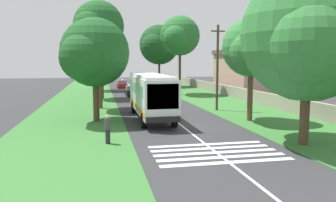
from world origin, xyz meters
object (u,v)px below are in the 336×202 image
Objects in this scene: roadside_building at (255,70)px; roadside_tree_left_0 at (97,40)px; roadside_tree_right_3 at (179,37)px; coach_bus at (151,94)px; trailing_minibus_0 at (136,77)px; roadside_tree_left_1 at (97,27)px; roadside_tree_right_2 at (304,38)px; trailing_car_2 at (122,84)px; utility_pole at (217,67)px; roadside_tree_right_1 at (158,46)px; roadside_tree_left_3 at (93,54)px; trailing_car_0 at (132,91)px; roadside_tree_left_2 at (100,43)px; trailing_car_1 at (149,87)px; roadside_tree_right_0 at (250,49)px; pedestrian at (108,129)px.

roadside_tree_left_0 is at bearing 75.41° from roadside_building.
coach_bus is at bearing 160.54° from roadside_tree_right_3.
roadside_tree_left_1 reaches higher than trailing_minibus_0.
roadside_tree_left_1 is at bearing 33.10° from roadside_tree_right_2.
roadside_tree_left_0 reaches higher than trailing_car_2.
utility_pole is (3.50, -7.11, 2.19)m from coach_bus.
roadside_tree_right_1 is at bearing 46.69° from roadside_building.
roadside_tree_right_2 is at bearing -130.37° from roadside_tree_left_3.
trailing_minibus_0 reaches higher than trailing_car_0.
trailing_car_0 is 0.38× the size of roadside_tree_right_3.
roadside_building is at bearing -46.90° from roadside_tree_left_3.
roadside_tree_left_2 reaches higher than trailing_minibus_0.
trailing_minibus_0 is 29.99m from roadside_tree_left_2.
trailing_car_2 is 0.72× the size of trailing_minibus_0.
trailing_car_0 is at bearing -154.18° from roadside_tree_left_0.
coach_bus is 2.60× the size of trailing_car_1.
trailing_car_2 is at bearing 11.67° from roadside_tree_right_0.
roadside_tree_right_0 reaches higher than roadside_tree_left_3.
trailing_minibus_0 is 46.52m from roadside_tree_left_3.
trailing_minibus_0 is 0.51× the size of roadside_tree_right_1.
roadside_tree_left_1 is (-27.69, 4.17, 7.54)m from trailing_car_2.
trailing_car_1 is 0.72× the size of trailing_minibus_0.
roadside_tree_right_2 is (-37.08, -3.42, 5.48)m from trailing_car_1.
coach_bus is at bearing 171.97° from trailing_car_1.
roadside_tree_right_2 is at bearing -179.64° from roadside_tree_right_1.
roadside_building is (-6.55, -25.16, -4.90)m from roadside_tree_left_0.
pedestrian is (-8.29, 3.81, -1.24)m from coach_bus.
roadside_tree_right_1 reaches higher than roadside_tree_left_3.
roadside_building is (-11.55, -20.85, 2.75)m from trailing_car_2.
roadside_tree_left_0 is 13.18m from roadside_tree_left_2.
roadside_tree_right_3 is 0.82× the size of roadside_building.
roadside_tree_right_2 reaches higher than roadside_tree_left_2.
utility_pole is 16.44m from pedestrian.
roadside_tree_right_0 is 0.73× the size of roadside_tree_right_3.
trailing_car_2 is 0.43× the size of roadside_tree_left_2.
roadside_tree_left_2 is 25.75m from pedestrian.
trailing_car_2 is at bearing -4.83° from pedestrian.
utility_pole is at bearing -71.37° from roadside_tree_left_3.
roadside_tree_left_1 reaches higher than trailing_car_1.
utility_pole reaches higher than coach_bus.
roadside_tree_right_1 is 19.48m from roadside_building.
roadside_tree_left_2 is at bearing -2.21° from roadside_tree_left_3.
coach_bus is at bearing -171.47° from roadside_tree_left_0.
roadside_tree_right_2 reaches higher than trailing_minibus_0.
roadside_tree_left_2 is 1.21× the size of roadside_tree_right_0.
roadside_tree_right_0 is at bearing -100.22° from roadside_tree_left_3.
trailing_car_2 is at bearing 1.80° from trailing_car_0.
roadside_tree_left_1 is at bearing 122.83° from roadside_building.
roadside_tree_right_0 is (-9.79, -11.91, -2.40)m from roadside_tree_left_1.
trailing_car_1 is at bearing -38.16° from roadside_tree_left_2.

